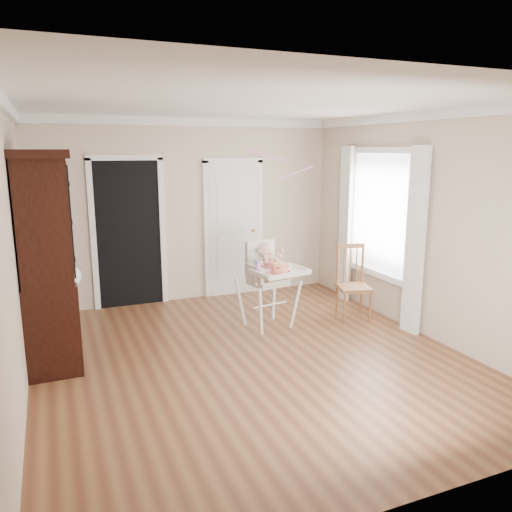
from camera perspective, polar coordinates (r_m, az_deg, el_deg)
name	(u,v)px	position (r m, az deg, el deg)	size (l,w,h in m)	color
floor	(252,359)	(5.58, -0.45, -11.68)	(5.00, 5.00, 0.00)	brown
ceiling	(252,103)	(5.13, -0.50, 17.11)	(5.00, 5.00, 0.00)	white
wall_back	(189,211)	(7.54, -7.67, 5.13)	(4.50, 4.50, 0.00)	beige
wall_left	(13,255)	(4.83, -26.04, 0.09)	(5.00, 5.00, 0.00)	beige
wall_right	(424,225)	(6.37, 18.65, 3.33)	(5.00, 5.00, 0.00)	beige
crown_molding	(252,109)	(5.12, -0.50, 16.44)	(4.50, 5.00, 0.12)	white
doorway	(129,231)	(7.38, -14.36, 2.82)	(1.06, 0.05, 2.22)	black
closet_door	(234,230)	(7.77, -2.56, 3.01)	(0.96, 0.09, 2.13)	white
window_right	(379,222)	(6.95, 13.85, 3.78)	(0.13, 1.84, 2.30)	white
high_chair	(268,274)	(6.33, 1.41, -2.08)	(0.77, 0.90, 1.14)	white
baby	(267,262)	(6.32, 1.28, -0.69)	(0.35, 0.25, 0.47)	beige
cake	(279,268)	(6.03, 2.70, -1.39)	(0.25, 0.25, 0.11)	silver
sippy_cup	(258,266)	(6.09, 0.24, -1.12)	(0.07, 0.07, 0.16)	#E58CC5
china_cabinet	(47,258)	(5.72, -22.75, -0.19)	(0.59, 1.33, 2.25)	black
dining_chair	(353,285)	(6.83, 11.04, -3.27)	(0.50, 0.50, 1.00)	brown
streamer	(267,155)	(5.88, 1.31, 11.44)	(0.03, 0.50, 0.02)	pink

